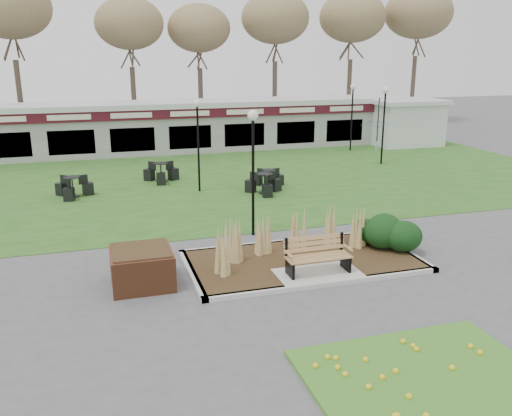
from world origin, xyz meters
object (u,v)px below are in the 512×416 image
object	(u,v)px
service_hut	(405,122)
bistro_set_a	(161,175)
bistro_set_b	(73,190)
food_pavilion	(186,126)
patio_umbrella	(377,136)
car_black	(50,128)
lamp_post_far_right	(352,102)
lamp_post_mid_left	(198,125)
lamp_post_mid_right	(385,108)
bistro_set_d	(264,187)
brick_planter	(142,267)
bistro_set_c	(268,181)
park_bench	(317,255)
lamp_post_near_left	(253,145)

from	to	relation	value
service_hut	bistro_set_a	distance (m)	17.06
bistro_set_a	bistro_set_b	world-z (taller)	bistro_set_a
food_pavilion	patio_umbrella	size ratio (longest dim) A/B	10.22
food_pavilion	car_black	xyz separation A→B (m)	(-8.00, 7.04, -0.72)
lamp_post_far_right	bistro_set_a	bearing A→B (deg)	-157.73
lamp_post_mid_left	lamp_post_far_right	size ratio (longest dim) A/B	0.98
service_hut	lamp_post_mid_right	bearing A→B (deg)	-131.21
bistro_set_b	car_black	size ratio (longest dim) A/B	0.33
bistro_set_a	bistro_set_d	size ratio (longest dim) A/B	1.02
brick_planter	car_black	distance (m)	26.25
service_hut	bistro_set_b	xyz separation A→B (m)	(-19.74, -7.49, -1.16)
brick_planter	bistro_set_a	xyz separation A→B (m)	(1.91, 11.18, -0.17)
bistro_set_c	lamp_post_mid_right	bearing A→B (deg)	22.65
food_pavilion	bistro_set_a	world-z (taller)	food_pavilion
service_hut	lamp_post_far_right	xyz separation A→B (m)	(-4.21, -1.00, 1.39)
bistro_set_d	lamp_post_mid_right	bearing A→B (deg)	27.89
bistro_set_b	park_bench	bearing A→B (deg)	-58.70
bistro_set_a	bistro_set_b	xyz separation A→B (m)	(-3.75, -1.67, -0.01)
lamp_post_near_left	bistro_set_a	world-z (taller)	lamp_post_near_left
car_black	lamp_post_far_right	bearing A→B (deg)	-122.86
bistro_set_d	patio_umbrella	size ratio (longest dim) A/B	0.65
service_hut	bistro_set_b	world-z (taller)	service_hut
bistro_set_c	lamp_post_near_left	bearing A→B (deg)	-112.47
lamp_post_near_left	lamp_post_mid_left	distance (m)	6.09
lamp_post_mid_right	car_black	distance (m)	22.21
food_pavilion	service_hut	size ratio (longest dim) A/B	5.59
park_bench	bistro_set_d	size ratio (longest dim) A/B	1.09
park_bench	brick_planter	xyz separation A→B (m)	(-4.40, 0.75, -0.11)
brick_planter	service_hut	xyz separation A→B (m)	(17.90, 17.00, 0.97)
service_hut	lamp_post_near_left	bearing A→B (deg)	-135.07
service_hut	bistro_set_b	bearing A→B (deg)	-159.21
car_black	bistro_set_a	bearing A→B (deg)	-162.42
park_bench	bistro_set_b	distance (m)	12.01
brick_planter	lamp_post_near_left	xyz separation A→B (m)	(3.76, 2.89, 2.42)
park_bench	bistro_set_a	xyz separation A→B (m)	(-2.49, 11.93, -0.28)
brick_planter	service_hut	size ratio (longest dim) A/B	0.34
lamp_post_far_right	bistro_set_d	distance (m)	11.71
bistro_set_b	bistro_set_d	distance (m)	7.74
bistro_set_a	patio_umbrella	size ratio (longest dim) A/B	0.66
bistro_set_d	lamp_post_near_left	bearing A→B (deg)	-111.66
car_black	brick_planter	bearing A→B (deg)	-174.93
lamp_post_far_right	patio_umbrella	size ratio (longest dim) A/B	1.62
service_hut	lamp_post_near_left	size ratio (longest dim) A/B	1.11
park_bench	lamp_post_far_right	distance (m)	19.29
bistro_set_d	lamp_post_far_right	bearing A→B (deg)	45.76
bistro_set_c	service_hut	bearing A→B (deg)	34.81
brick_planter	lamp_post_far_right	world-z (taller)	lamp_post_far_right
brick_planter	lamp_post_mid_left	xyz separation A→B (m)	(3.22, 8.96, 2.31)
lamp_post_mid_left	bistro_set_c	world-z (taller)	lamp_post_mid_left
bistro_set_b	bistro_set_a	bearing A→B (deg)	24.00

